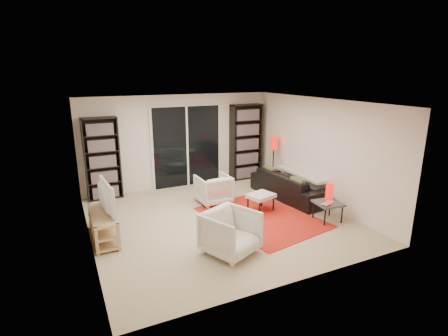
{
  "coord_description": "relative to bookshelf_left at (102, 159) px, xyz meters",
  "views": [
    {
      "loc": [
        -2.79,
        -6.08,
        2.95
      ],
      "look_at": [
        0.25,
        0.3,
        1.0
      ],
      "focal_mm": 28.0,
      "sensor_mm": 36.0,
      "label": 1
    }
  ],
  "objects": [
    {
      "name": "wall_right",
      "position": [
        4.45,
        -2.33,
        0.22
      ],
      "size": [
        0.02,
        5.0,
        2.4
      ],
      "primitive_type": "cube",
      "color": "silver",
      "rests_on": "ground"
    },
    {
      "name": "sliding_door",
      "position": [
        2.15,
        0.13,
        0.07
      ],
      "size": [
        1.92,
        0.08,
        2.16
      ],
      "color": "white",
      "rests_on": "ground"
    },
    {
      "name": "floor",
      "position": [
        1.95,
        -2.33,
        -0.98
      ],
      "size": [
        5.0,
        5.0,
        0.0
      ],
      "primitive_type": "plane",
      "color": "beige",
      "rests_on": "ground"
    },
    {
      "name": "table_lamp",
      "position": [
        4.04,
        -3.21,
        -0.4
      ],
      "size": [
        0.16,
        0.16,
        0.35
      ],
      "primitive_type": "cylinder",
      "color": "red",
      "rests_on": "side_table"
    },
    {
      "name": "sofa",
      "position": [
        4.04,
        -1.87,
        -0.67
      ],
      "size": [
        1.04,
        2.19,
        0.62
      ],
      "primitive_type": "imported",
      "rotation": [
        0.0,
        0.0,
        1.68
      ],
      "color": "black",
      "rests_on": "floor"
    },
    {
      "name": "tv_stand",
      "position": [
        -0.31,
        -2.19,
        -0.71
      ],
      "size": [
        0.41,
        1.28,
        0.5
      ],
      "color": "tan",
      "rests_on": "floor"
    },
    {
      "name": "armchair_back",
      "position": [
        2.23,
        -1.4,
        -0.64
      ],
      "size": [
        0.73,
        0.75,
        0.67
      ],
      "primitive_type": "imported",
      "rotation": [
        0.0,
        0.0,
        3.17
      ],
      "color": "silver",
      "rests_on": "floor"
    },
    {
      "name": "armchair_front",
      "position": [
        1.54,
        -3.67,
        -0.61
      ],
      "size": [
        1.05,
        1.06,
        0.74
      ],
      "primitive_type": "imported",
      "rotation": [
        0.0,
        0.0,
        0.42
      ],
      "color": "silver",
      "rests_on": "floor"
    },
    {
      "name": "wall_left",
      "position": [
        -0.55,
        -2.33,
        0.22
      ],
      "size": [
        0.02,
        5.0,
        2.4
      ],
      "primitive_type": "cube",
      "color": "silver",
      "rests_on": "ground"
    },
    {
      "name": "floor_lamp",
      "position": [
        4.23,
        -0.82,
        0.03
      ],
      "size": [
        0.2,
        0.2,
        1.33
      ],
      "color": "black",
      "rests_on": "floor"
    },
    {
      "name": "wall_back",
      "position": [
        1.95,
        0.17,
        0.22
      ],
      "size": [
        5.0,
        0.02,
        2.4
      ],
      "primitive_type": "cube",
      "color": "silver",
      "rests_on": "ground"
    },
    {
      "name": "side_table",
      "position": [
        3.92,
        -3.33,
        -0.62
      ],
      "size": [
        0.55,
        0.55,
        0.4
      ],
      "color": "#424247",
      "rests_on": "floor"
    },
    {
      "name": "tv",
      "position": [
        -0.29,
        -2.19,
        -0.19
      ],
      "size": [
        0.21,
        1.0,
        0.57
      ],
      "primitive_type": "imported",
      "rotation": [
        0.0,
        0.0,
        1.65
      ],
      "color": "black",
      "rests_on": "tv_stand"
    },
    {
      "name": "bookshelf_right",
      "position": [
        3.85,
        -0.0,
        0.07
      ],
      "size": [
        0.9,
        0.3,
        2.1
      ],
      "color": "black",
      "rests_on": "ground"
    },
    {
      "name": "laptop",
      "position": [
        3.86,
        -3.45,
        -0.56
      ],
      "size": [
        0.4,
        0.33,
        0.03
      ],
      "primitive_type": "imported",
      "rotation": [
        0.0,
        0.0,
        0.36
      ],
      "color": "silver",
      "rests_on": "side_table"
    },
    {
      "name": "ottoman",
      "position": [
        2.95,
        -2.32,
        -0.63
      ],
      "size": [
        0.63,
        0.57,
        0.4
      ],
      "color": "silver",
      "rests_on": "floor"
    },
    {
      "name": "bookshelf_left",
      "position": [
        0.0,
        0.0,
        0.0
      ],
      "size": [
        0.8,
        0.3,
        1.95
      ],
      "color": "black",
      "rests_on": "ground"
    },
    {
      "name": "ceiling",
      "position": [
        1.95,
        -2.33,
        1.42
      ],
      "size": [
        5.0,
        5.0,
        0.02
      ],
      "primitive_type": "cube",
      "color": "white",
      "rests_on": "wall_back"
    },
    {
      "name": "wall_front",
      "position": [
        1.95,
        -4.83,
        0.22
      ],
      "size": [
        5.0,
        0.02,
        2.4
      ],
      "primitive_type": "cube",
      "color": "silver",
      "rests_on": "ground"
    },
    {
      "name": "rug",
      "position": [
        2.79,
        -2.61,
        -0.97
      ],
      "size": [
        2.25,
        2.78,
        0.01
      ],
      "primitive_type": "cube",
      "rotation": [
        0.0,
        0.0,
        0.17
      ],
      "color": "red",
      "rests_on": "floor"
    }
  ]
}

